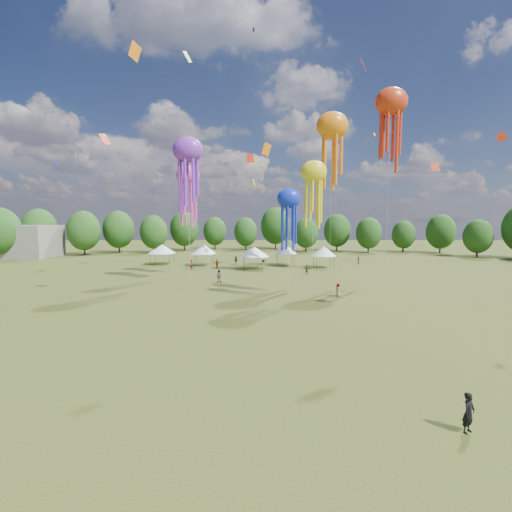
{
  "coord_description": "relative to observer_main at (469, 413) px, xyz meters",
  "views": [
    {
      "loc": [
        -2.42,
        -17.18,
        9.2
      ],
      "look_at": [
        -2.16,
        15.0,
        6.0
      ],
      "focal_mm": 25.22,
      "sensor_mm": 36.0,
      "label": 1
    }
  ],
  "objects": [
    {
      "name": "ground",
      "position": [
        -6.92,
        2.45,
        -0.89
      ],
      "size": [
        300.0,
        300.0,
        0.0
      ],
      "primitive_type": "plane",
      "color": "#384416",
      "rests_on": "ground"
    },
    {
      "name": "festival_tents",
      "position": [
        -12.41,
        57.49,
        2.36
      ],
      "size": [
        38.22,
        12.47,
        4.39
      ],
      "color": "#47474C",
      "rests_on": "ground"
    },
    {
      "name": "observer_main",
      "position": [
        0.0,
        0.0,
        0.0
      ],
      "size": [
        0.78,
        0.72,
        1.78
      ],
      "primitive_type": "imported",
      "rotation": [
        0.0,
        0.0,
        0.61
      ],
      "color": "black",
      "rests_on": "ground"
    },
    {
      "name": "spectators_far",
      "position": [
        -6.53,
        50.97,
        -0.06
      ],
      "size": [
        34.62,
        33.66,
        1.85
      ],
      "color": "gray",
      "rests_on": "ground"
    },
    {
      "name": "treeline",
      "position": [
        -10.79,
        64.96,
        5.65
      ],
      "size": [
        201.57,
        95.24,
        13.43
      ],
      "color": "#38281C",
      "rests_on": "ground"
    },
    {
      "name": "spectator_near",
      "position": [
        -14.38,
        37.76,
        0.06
      ],
      "size": [
        1.11,
        0.98,
        1.91
      ],
      "primitive_type": "imported",
      "rotation": [
        0.0,
        0.0,
        2.82
      ],
      "color": "gray",
      "rests_on": "ground"
    },
    {
      "name": "small_kites",
      "position": [
        -6.42,
        44.32,
        28.69
      ],
      "size": [
        74.66,
        64.1,
        47.08
      ],
      "color": "#E844A4",
      "rests_on": "ground"
    },
    {
      "name": "show_kites",
      "position": [
        -1.22,
        41.37,
        19.23
      ],
      "size": [
        37.73,
        22.18,
        30.73
      ],
      "color": "#E844A4",
      "rests_on": "ground"
    }
  ]
}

